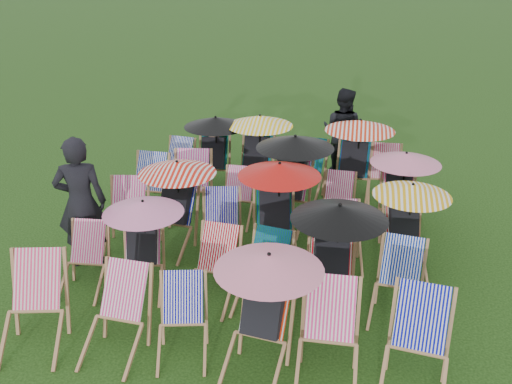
% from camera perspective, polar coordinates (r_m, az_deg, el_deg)
% --- Properties ---
extents(ground, '(100.00, 100.00, 0.00)m').
position_cam_1_polar(ground, '(8.31, -0.19, -6.63)').
color(ground, black).
rests_on(ground, ground).
extents(deckchair_0, '(0.84, 1.04, 1.01)m').
position_cam_1_polar(deckchair_0, '(6.87, -21.50, -10.70)').
color(deckchair_0, '#A3744C').
rests_on(deckchair_0, ground).
extents(deckchair_1, '(0.70, 0.92, 0.94)m').
position_cam_1_polar(deckchair_1, '(6.52, -13.92, -11.98)').
color(deckchair_1, '#A3744C').
rests_on(deckchair_1, ground).
extents(deckchair_2, '(0.70, 0.87, 0.85)m').
position_cam_1_polar(deckchair_2, '(6.39, -7.40, -12.75)').
color(deckchair_2, '#A3744C').
rests_on(deckchair_2, ground).
extents(deckchair_3, '(1.13, 1.20, 1.34)m').
position_cam_1_polar(deckchair_3, '(6.00, 0.52, -11.91)').
color(deckchair_3, '#A3744C').
rests_on(deckchair_3, ground).
extents(deckchair_4, '(0.66, 0.92, 0.99)m').
position_cam_1_polar(deckchair_4, '(6.04, 7.27, -14.35)').
color(deckchair_4, '#A3744C').
rests_on(deckchair_4, ground).
extents(deckchair_5, '(0.80, 1.01, 1.00)m').
position_cam_1_polar(deckchair_5, '(6.09, 15.83, -14.81)').
color(deckchair_5, '#A3744C').
rests_on(deckchair_5, ground).
extents(deckchair_6, '(0.60, 0.81, 0.84)m').
position_cam_1_polar(deckchair_6, '(7.75, -16.90, -6.59)').
color(deckchair_6, '#A3744C').
rests_on(deckchair_6, ground).
extents(deckchair_7, '(1.03, 1.12, 1.22)m').
position_cam_1_polar(deckchair_7, '(7.46, -11.35, -5.24)').
color(deckchair_7, '#A3744C').
rests_on(deckchair_7, ground).
extents(deckchair_8, '(0.69, 0.89, 0.90)m').
position_cam_1_polar(deckchair_8, '(7.21, -4.41, -7.68)').
color(deckchair_8, '#A3744C').
rests_on(deckchair_8, ground).
extents(deckchair_9, '(0.76, 0.93, 0.90)m').
position_cam_1_polar(deckchair_9, '(7.09, 0.69, -8.18)').
color(deckchair_9, '#A3744C').
rests_on(deckchair_9, ground).
extents(deckchair_10, '(1.16, 1.22, 1.38)m').
position_cam_1_polar(deckchair_10, '(6.94, 7.70, -6.52)').
color(deckchair_10, '#A3744C').
rests_on(deckchair_10, ground).
extents(deckchair_11, '(0.73, 0.92, 0.91)m').
position_cam_1_polar(deckchair_11, '(7.11, 14.03, -8.89)').
color(deckchair_11, '#A3744C').
rests_on(deckchair_11, ground).
extents(deckchair_12, '(0.75, 0.96, 0.95)m').
position_cam_1_polar(deckchair_12, '(8.69, -12.87, -2.30)').
color(deckchair_12, '#A3744C').
rests_on(deckchair_12, ground).
extents(deckchair_13, '(1.13, 1.20, 1.34)m').
position_cam_1_polar(deckchair_13, '(8.36, -8.27, -1.23)').
color(deckchair_13, '#A3744C').
rests_on(deckchair_13, ground).
extents(deckchair_14, '(0.76, 0.94, 0.91)m').
position_cam_1_polar(deckchair_14, '(8.20, -3.48, -3.48)').
color(deckchair_14, '#A3744C').
rests_on(deckchair_14, ground).
extents(deckchair_15, '(1.17, 1.27, 1.39)m').
position_cam_1_polar(deckchair_15, '(8.06, 2.02, -1.76)').
color(deckchair_15, '#A3744C').
rests_on(deckchair_15, ground).
extents(deckchair_16, '(0.66, 0.84, 0.84)m').
position_cam_1_polar(deckchair_16, '(8.08, 8.71, -4.45)').
color(deckchair_16, '#A3744C').
rests_on(deckchair_16, ground).
extents(deckchair_17, '(1.05, 1.13, 1.25)m').
position_cam_1_polar(deckchair_17, '(8.00, 14.86, -3.42)').
color(deckchair_17, '#A3744C').
rests_on(deckchair_17, ground).
extents(deckchair_18, '(0.68, 0.92, 0.96)m').
position_cam_1_polar(deckchair_18, '(9.60, -10.98, 0.48)').
color(deckchair_18, '#A3744C').
rests_on(deckchair_18, ground).
extents(deckchair_19, '(0.81, 1.03, 1.03)m').
position_cam_1_polar(deckchair_19, '(9.39, -6.53, 0.48)').
color(deckchair_19, '#A3744C').
rests_on(deckchair_19, ground).
extents(deckchair_20, '(0.57, 0.78, 0.83)m').
position_cam_1_polar(deckchair_20, '(9.21, -1.95, -0.55)').
color(deckchair_20, '#A3744C').
rests_on(deckchair_20, ground).
extents(deckchair_21, '(1.22, 1.30, 1.45)m').
position_cam_1_polar(deckchair_21, '(9.01, 3.35, 1.28)').
color(deckchair_21, '#A3744C').
rests_on(deckchair_21, ground).
extents(deckchair_22, '(0.60, 0.80, 0.83)m').
position_cam_1_polar(deckchair_22, '(9.09, 8.12, -1.11)').
color(deckchair_22, '#A3744C').
rests_on(deckchair_22, ground).
extents(deckchair_23, '(1.07, 1.12, 1.27)m').
position_cam_1_polar(deckchair_23, '(9.05, 14.22, 0.02)').
color(deckchair_23, '#A3744C').
rests_on(deckchair_23, ground).
extents(deckchair_24, '(0.67, 0.86, 0.87)m').
position_cam_1_polar(deckchair_24, '(10.60, -8.08, 2.69)').
color(deckchair_24, '#A3744C').
rests_on(deckchair_24, ground).
extents(deckchair_25, '(1.14, 1.20, 1.35)m').
position_cam_1_polar(deckchair_25, '(10.34, -4.31, 3.94)').
color(deckchair_25, '#A3744C').
rests_on(deckchair_25, ground).
extents(deckchair_26, '(1.18, 1.23, 1.40)m').
position_cam_1_polar(deckchair_26, '(10.22, 0.01, 3.94)').
color(deckchair_26, '#A3744C').
rests_on(deckchair_26, ground).
extents(deckchair_27, '(0.81, 1.01, 0.99)m').
position_cam_1_polar(deckchair_27, '(10.08, 4.91, 2.07)').
color(deckchair_27, '#A3744C').
rests_on(deckchair_27, ground).
extents(deckchair_28, '(1.20, 1.27, 1.42)m').
position_cam_1_polar(deckchair_28, '(10.03, 9.80, 3.27)').
color(deckchair_28, '#A3744C').
rests_on(deckchair_28, ground).
extents(deckchair_29, '(0.63, 0.87, 0.93)m').
position_cam_1_polar(deckchair_29, '(10.19, 12.81, 1.61)').
color(deckchair_29, '#A3744C').
rests_on(deckchair_29, ground).
extents(person_left, '(0.79, 0.64, 1.89)m').
position_cam_1_polar(person_left, '(8.11, -17.11, -1.04)').
color(person_left, black).
rests_on(person_left, ground).
extents(person_rear, '(0.99, 0.89, 1.69)m').
position_cam_1_polar(person_rear, '(11.20, 8.64, 6.03)').
color(person_rear, black).
rests_on(person_rear, ground).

